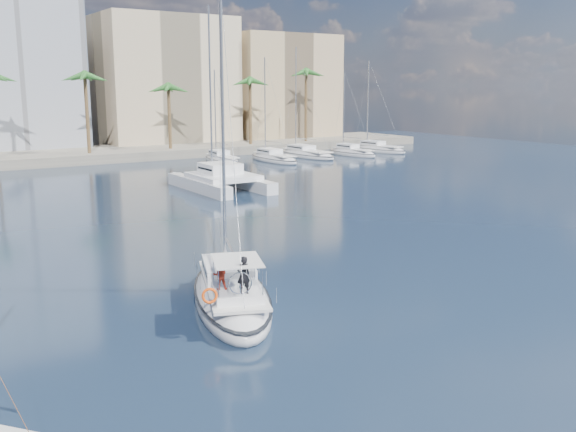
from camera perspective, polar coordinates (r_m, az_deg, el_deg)
ground at (r=32.42m, az=0.89°, el=-5.83°), size 160.00×160.00×0.00m
quay at (r=88.83m, az=-21.75°, el=4.83°), size 120.00×14.00×1.20m
building_beige at (r=103.42m, az=-10.97°, el=11.49°), size 20.00×14.00×20.00m
building_tan_right at (r=110.86m, az=-0.76°, el=11.16°), size 18.00×12.00×18.00m
palm_centre at (r=84.45m, az=-21.69°, el=11.13°), size 3.60×3.60×12.30m
palm_right at (r=97.29m, az=-1.29°, el=11.87°), size 3.60×3.60×12.30m
main_sloop at (r=28.89m, az=-5.07°, el=-7.05°), size 6.74×10.72×15.20m
catamaran at (r=61.10m, az=-5.97°, el=3.42°), size 5.89×11.63×16.94m
seagull at (r=31.09m, az=-3.36°, el=-4.50°), size 0.97×0.42×0.18m
moored_yacht_a at (r=82.24m, az=-5.89°, el=4.70°), size 3.37×9.52×11.90m
moored_yacht_b at (r=83.70m, az=-1.28°, el=4.87°), size 3.32×10.83×13.72m
moored_yacht_c at (r=88.90m, az=1.61°, el=5.26°), size 3.98×12.33×15.54m
moored_yacht_d at (r=91.18m, az=5.70°, el=5.37°), size 3.52×9.55×11.90m
moored_yacht_e at (r=96.85m, az=7.98°, el=5.67°), size 4.61×11.11×13.72m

